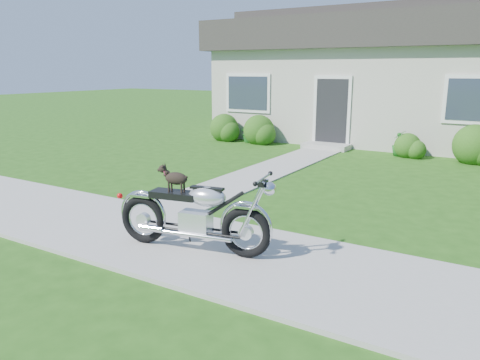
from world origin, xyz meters
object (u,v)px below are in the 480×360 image
house (407,76)px  motorcycle_with_dog (195,214)px  potted_plant_left (248,133)px  potted_plant_right (399,143)px

house → motorcycle_with_dog: bearing=-89.6°
potted_plant_left → potted_plant_right: bearing=0.0°
potted_plant_right → motorcycle_with_dog: size_ratio=0.32×
house → potted_plant_right: size_ratio=17.65×
potted_plant_left → potted_plant_right: (4.93, 0.00, 0.04)m
potted_plant_left → motorcycle_with_dog: 9.76m
potted_plant_right → motorcycle_with_dog: 8.77m
house → motorcycle_with_dog: (0.09, -12.19, -1.62)m
house → potted_plant_left: bearing=-140.9°
house → potted_plant_left: (-4.24, -3.44, -1.84)m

